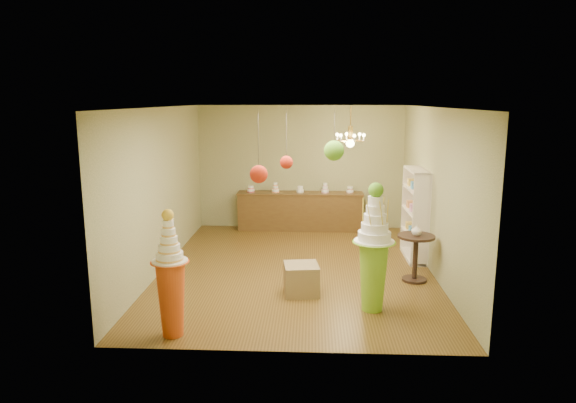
{
  "coord_description": "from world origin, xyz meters",
  "views": [
    {
      "loc": [
        0.28,
        -9.24,
        3.14
      ],
      "look_at": [
        -0.15,
        0.0,
        1.29
      ],
      "focal_mm": 32.0,
      "sensor_mm": 36.0,
      "label": 1
    }
  ],
  "objects_px": {
    "pedestal_orange": "(171,288)",
    "sideboard": "(300,210)",
    "round_table": "(416,251)",
    "pedestal_green": "(374,259)"
  },
  "relations": [
    {
      "from": "pedestal_orange",
      "to": "sideboard",
      "type": "bearing_deg",
      "value": 74.81
    },
    {
      "from": "sideboard",
      "to": "pedestal_green",
      "type": "bearing_deg",
      "value": -75.93
    },
    {
      "from": "pedestal_orange",
      "to": "sideboard",
      "type": "xyz_separation_m",
      "value": [
        1.58,
        5.82,
        -0.2
      ]
    },
    {
      "from": "pedestal_green",
      "to": "round_table",
      "type": "height_order",
      "value": "pedestal_green"
    },
    {
      "from": "pedestal_orange",
      "to": "round_table",
      "type": "bearing_deg",
      "value": 32.02
    },
    {
      "from": "pedestal_green",
      "to": "round_table",
      "type": "relative_size",
      "value": 2.36
    },
    {
      "from": "pedestal_orange",
      "to": "sideboard",
      "type": "height_order",
      "value": "pedestal_orange"
    },
    {
      "from": "pedestal_orange",
      "to": "round_table",
      "type": "distance_m",
      "value": 4.34
    },
    {
      "from": "pedestal_green",
      "to": "sideboard",
      "type": "bearing_deg",
      "value": 104.07
    },
    {
      "from": "sideboard",
      "to": "round_table",
      "type": "xyz_separation_m",
      "value": [
        2.1,
        -3.52,
        0.06
      ]
    }
  ]
}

